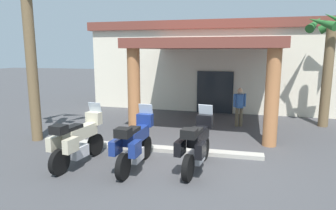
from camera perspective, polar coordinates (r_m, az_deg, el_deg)
ground_plane at (r=8.48m, az=4.55°, el=-11.18°), size 80.00×80.00×0.00m
motel_building at (r=17.73m, az=10.02°, el=7.70°), size 14.01×11.41×4.60m
motorcycle_cream at (r=8.58m, az=-16.84°, el=-6.42°), size 0.80×2.21×1.61m
motorcycle_blue at (r=8.01m, az=-6.36°, el=-7.24°), size 0.72×2.21×1.61m
motorcycle_black at (r=7.91m, az=5.52°, el=-7.45°), size 0.79×2.21×1.61m
pedestrian at (r=12.66m, az=13.45°, el=0.07°), size 0.50×0.32×1.60m
palm_tree_roadside at (r=11.24m, az=-25.38°, el=16.14°), size 2.01×2.01×6.35m
palm_tree_near_portico at (r=13.72m, az=28.50°, el=9.86°), size 2.00×2.05×4.76m
curb_strip at (r=9.60m, az=-3.12°, el=-8.20°), size 6.83×0.36×0.12m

